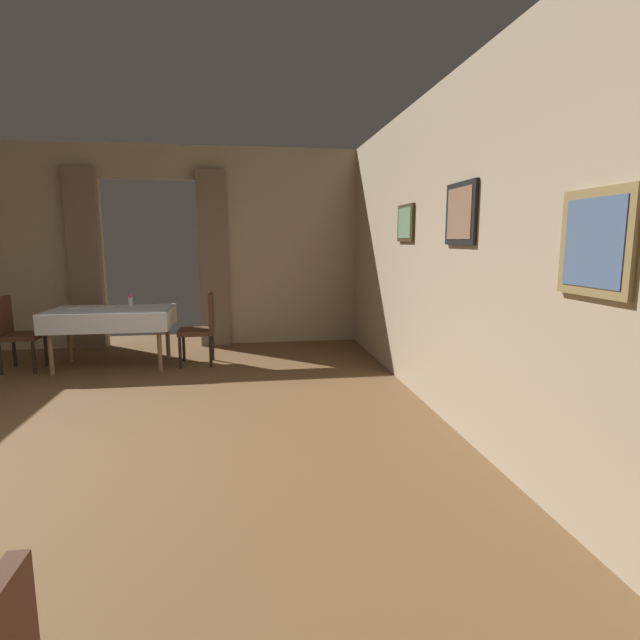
# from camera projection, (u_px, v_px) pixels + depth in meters

# --- Properties ---
(ground) EXTENTS (10.08, 10.08, 0.00)m
(ground) POSITION_uv_depth(u_px,v_px,m) (58.00, 462.00, 3.63)
(ground) COLOR brown
(wall_right) EXTENTS (0.16, 8.40, 3.00)m
(wall_right) POSITION_uv_depth(u_px,v_px,m) (479.00, 254.00, 3.86)
(wall_right) COLOR tan
(wall_right) RESTS_ON ground
(wall_back) EXTENTS (6.40, 0.27, 3.00)m
(wall_back) POSITION_uv_depth(u_px,v_px,m) (151.00, 246.00, 7.47)
(wall_back) COLOR tan
(wall_back) RESTS_ON ground
(dining_table_mid) EXTENTS (1.50, 0.90, 0.75)m
(dining_table_mid) POSITION_uv_depth(u_px,v_px,m) (111.00, 316.00, 6.31)
(dining_table_mid) COLOR olive
(dining_table_mid) RESTS_ON ground
(chair_mid_left) EXTENTS (0.44, 0.44, 0.93)m
(chair_mid_left) POSITION_uv_depth(u_px,v_px,m) (14.00, 330.00, 6.12)
(chair_mid_left) COLOR black
(chair_mid_left) RESTS_ON ground
(chair_mid_right) EXTENTS (0.44, 0.44, 0.93)m
(chair_mid_right) POSITION_uv_depth(u_px,v_px,m) (202.00, 325.00, 6.46)
(chair_mid_right) COLOR black
(chair_mid_right) RESTS_ON ground
(flower_vase_mid) EXTENTS (0.07, 0.07, 0.18)m
(flower_vase_mid) POSITION_uv_depth(u_px,v_px,m) (130.00, 299.00, 6.51)
(flower_vase_mid) COLOR silver
(flower_vase_mid) RESTS_ON dining_table_mid
(plate_mid_b) EXTENTS (0.19, 0.19, 0.01)m
(plate_mid_b) POSITION_uv_depth(u_px,v_px,m) (72.00, 307.00, 6.39)
(plate_mid_b) COLOR white
(plate_mid_b) RESTS_ON dining_table_mid
(plate_mid_c) EXTENTS (0.24, 0.24, 0.01)m
(plate_mid_c) POSITION_uv_depth(u_px,v_px,m) (104.00, 306.00, 6.49)
(plate_mid_c) COLOR white
(plate_mid_c) RESTS_ON dining_table_mid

